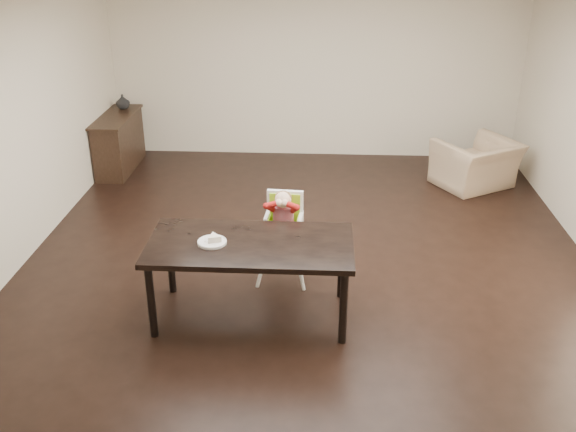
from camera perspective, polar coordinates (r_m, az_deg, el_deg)
name	(u,v)px	position (r m, az deg, el deg)	size (l,w,h in m)	color
ground	(307,265)	(6.78, 1.72, -4.36)	(7.00, 7.00, 0.00)	black
room_walls	(310,91)	(6.09, 1.94, 11.02)	(6.02, 7.02, 2.71)	beige
dining_table	(250,251)	(5.65, -3.36, -3.09)	(1.80, 0.90, 0.75)	black
high_chair	(284,217)	(6.28, -0.39, -0.06)	(0.42, 0.42, 0.94)	white
plate	(213,241)	(5.62, -6.70, -2.18)	(0.29, 0.29, 0.07)	white
armchair	(477,156)	(8.96, 16.44, 5.11)	(0.97, 0.63, 0.85)	tan
sideboard	(119,143)	(9.55, -14.80, 6.33)	(0.44, 1.26, 0.79)	black
vase	(123,102)	(9.75, -14.48, 9.79)	(0.20, 0.21, 0.20)	#99999E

